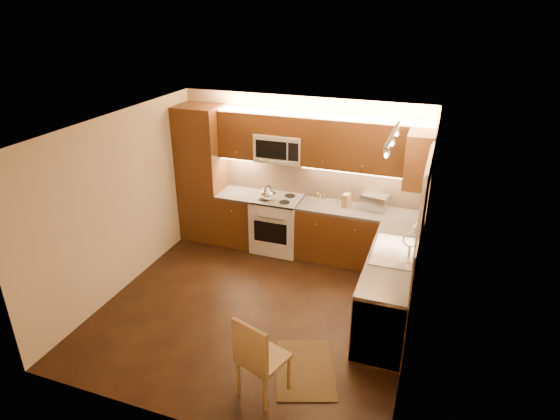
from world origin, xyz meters
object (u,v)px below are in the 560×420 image
at_px(sink, 395,247).
at_px(soap_bottle, 416,228).
at_px(stove, 277,224).
at_px(toaster_oven, 375,201).
at_px(kettle, 267,193).
at_px(knife_block, 346,200).
at_px(dining_chair, 263,356).
at_px(microwave, 280,147).

relative_size(sink, soap_bottle, 5.25).
height_order(stove, toaster_oven, toaster_oven).
bearing_deg(toaster_oven, kettle, -159.91).
distance_m(toaster_oven, soap_bottle, 0.93).
xyz_separation_m(knife_block, dining_chair, (-0.14, -3.13, -0.51)).
bearing_deg(soap_bottle, stove, 142.96).
relative_size(sink, dining_chair, 0.87).
xyz_separation_m(kettle, knife_block, (1.22, 0.21, -0.04)).
relative_size(stove, dining_chair, 0.93).
xyz_separation_m(sink, dining_chair, (-1.04, -1.92, -0.48)).
height_order(sink, knife_block, knife_block).
relative_size(kettle, dining_chair, 0.25).
height_order(stove, microwave, microwave).
bearing_deg(soap_bottle, knife_block, 127.64).
relative_size(stove, microwave, 1.21).
relative_size(microwave, toaster_oven, 1.94).
relative_size(toaster_oven, dining_chair, 0.39).
bearing_deg(dining_chair, soap_bottle, 82.35).
height_order(kettle, dining_chair, kettle).
xyz_separation_m(stove, sink, (2.00, -1.12, 0.52)).
distance_m(microwave, toaster_oven, 1.69).
height_order(stove, kettle, kettle).
bearing_deg(toaster_oven, knife_block, -161.02).
bearing_deg(knife_block, toaster_oven, 19.80).
bearing_deg(kettle, toaster_oven, 31.49).
bearing_deg(stove, dining_chair, -72.55).
distance_m(soap_bottle, dining_chair, 2.87).
bearing_deg(sink, knife_block, 126.53).
height_order(kettle, toaster_oven, kettle).
distance_m(knife_block, dining_chair, 3.18).
height_order(knife_block, soap_bottle, knife_block).
bearing_deg(stove, knife_block, 4.47).
height_order(stove, soap_bottle, soap_bottle).
relative_size(toaster_oven, soap_bottle, 2.39).
distance_m(sink, dining_chair, 2.24).
bearing_deg(knife_block, soap_bottle, -16.70).
relative_size(stove, sink, 1.07).
distance_m(kettle, soap_bottle, 2.35).
xyz_separation_m(sink, soap_bottle, (0.20, 0.62, 0.01)).
xyz_separation_m(kettle, soap_bottle, (2.32, -0.38, -0.06)).
xyz_separation_m(toaster_oven, soap_bottle, (0.67, -0.65, -0.04)).
bearing_deg(knife_block, dining_chair, -81.17).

